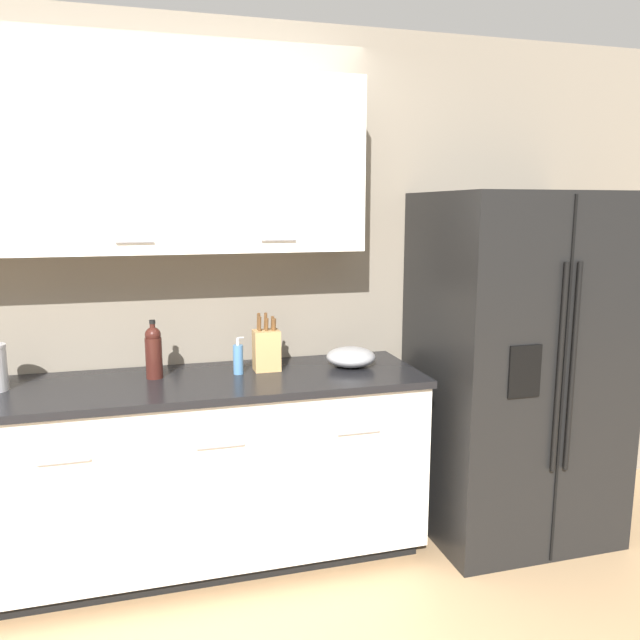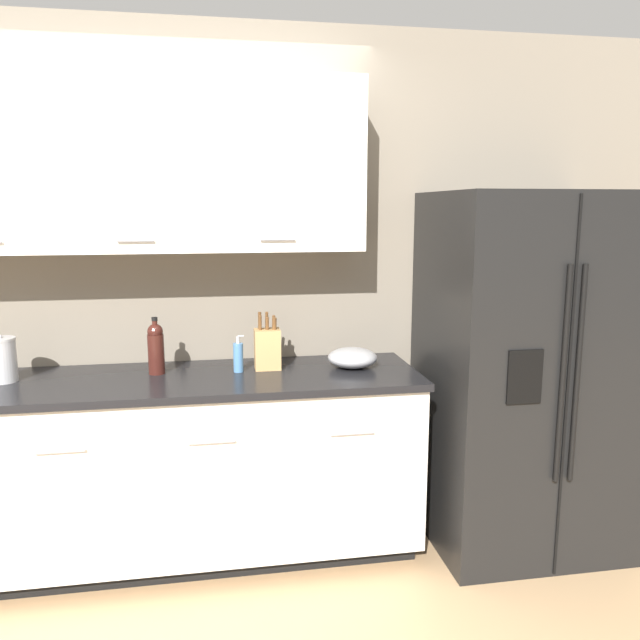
# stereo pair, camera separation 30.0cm
# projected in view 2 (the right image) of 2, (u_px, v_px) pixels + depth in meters

# --- Properties ---
(wall_back) EXTENTS (10.00, 0.39, 2.60)m
(wall_back) POSITION_uv_depth(u_px,v_px,m) (129.00, 253.00, 3.07)
(wall_back) COLOR gray
(wall_back) RESTS_ON ground_plane
(counter_unit) EXTENTS (2.61, 0.64, 0.92)m
(counter_unit) POSITION_uv_depth(u_px,v_px,m) (148.00, 469.00, 2.98)
(counter_unit) COLOR black
(counter_unit) RESTS_ON ground_plane
(refrigerator) EXTENTS (0.92, 0.82, 1.78)m
(refrigerator) POSITION_uv_depth(u_px,v_px,m) (523.00, 371.00, 3.14)
(refrigerator) COLOR black
(refrigerator) RESTS_ON ground_plane
(knife_block) EXTENTS (0.12, 0.10, 0.28)m
(knife_block) POSITION_uv_depth(u_px,v_px,m) (267.00, 348.00, 3.06)
(knife_block) COLOR tan
(knife_block) RESTS_ON counter_unit
(wine_bottle) EXTENTS (0.08, 0.08, 0.27)m
(wine_bottle) POSITION_uv_depth(u_px,v_px,m) (156.00, 347.00, 2.96)
(wine_bottle) COLOR #3D1914
(wine_bottle) RESTS_ON counter_unit
(soap_dispenser) EXTENTS (0.05, 0.05, 0.18)m
(soap_dispenser) POSITION_uv_depth(u_px,v_px,m) (238.00, 357.00, 3.01)
(soap_dispenser) COLOR #4C7FB2
(soap_dispenser) RESTS_ON counter_unit
(steel_canister) EXTENTS (0.13, 0.13, 0.22)m
(steel_canister) POSITION_uv_depth(u_px,v_px,m) (2.00, 360.00, 2.83)
(steel_canister) COLOR #B7B7BA
(steel_canister) RESTS_ON counter_unit
(mixing_bowl) EXTENTS (0.25, 0.25, 0.10)m
(mixing_bowl) POSITION_uv_depth(u_px,v_px,m) (352.00, 358.00, 3.10)
(mixing_bowl) COLOR #A3A3A5
(mixing_bowl) RESTS_ON counter_unit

